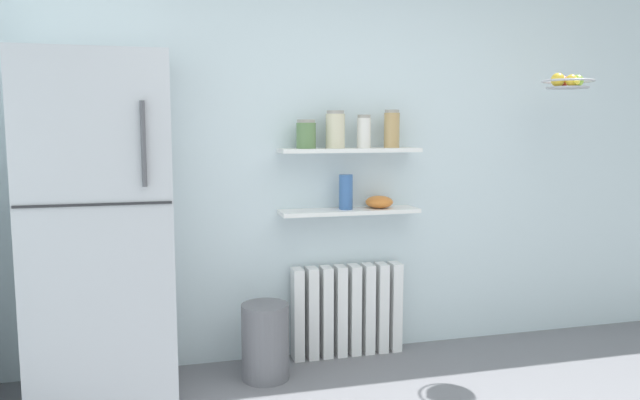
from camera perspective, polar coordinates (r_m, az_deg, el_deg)
back_wall at (r=3.92m, az=2.83°, el=4.54°), size 7.04×0.10×2.60m
refrigerator at (r=3.38m, az=-19.73°, el=-2.83°), size 0.72×0.75×1.83m
radiator at (r=3.95m, az=2.58°, el=-10.30°), size 0.72×0.12×0.58m
wall_shelf_lower at (r=3.78m, az=2.76°, el=-1.05°), size 0.87×0.22×0.02m
wall_shelf_upper at (r=3.75m, az=2.80°, el=4.70°), size 0.87×0.22×0.02m
storage_jar_0 at (r=3.67m, az=-1.32°, el=6.19°), size 0.12×0.12×0.17m
storage_jar_1 at (r=3.72m, az=1.45°, el=6.62°), size 0.12×0.12×0.23m
storage_jar_2 at (r=3.78m, az=4.14°, el=6.43°), size 0.09×0.09×0.20m
storage_jar_3 at (r=3.84m, az=6.76°, el=6.64°), size 0.10×0.10×0.24m
vase at (r=3.76m, az=2.45°, el=0.75°), size 0.09×0.09×0.22m
shelf_bowl at (r=3.84m, az=5.58°, el=-0.18°), size 0.17×0.17×0.08m
trash_bin at (r=3.63m, az=-5.16°, el=-13.09°), size 0.28×0.28×0.44m
hanging_fruit_basket at (r=4.07m, az=22.26°, el=10.23°), size 0.31×0.31×0.09m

